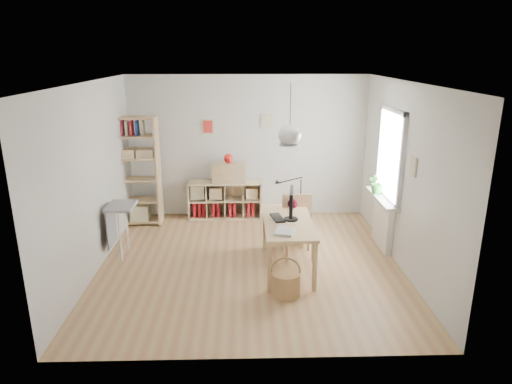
{
  "coord_description": "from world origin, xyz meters",
  "views": [
    {
      "loc": [
        -0.09,
        -6.32,
        3.1
      ],
      "look_at": [
        0.1,
        0.3,
        1.05
      ],
      "focal_mm": 32.0,
      "sensor_mm": 36.0,
      "label": 1
    }
  ],
  "objects_px": {
    "cube_shelf": "(224,202)",
    "chair": "(298,222)",
    "desk": "(288,227)",
    "drawer_chest": "(229,173)",
    "tall_bookshelf": "(137,167)",
    "storage_chest": "(295,228)",
    "monitor": "(291,203)"
  },
  "relations": [
    {
      "from": "chair",
      "to": "drawer_chest",
      "type": "bearing_deg",
      "value": 120.98
    },
    {
      "from": "cube_shelf",
      "to": "tall_bookshelf",
      "type": "relative_size",
      "value": 0.7
    },
    {
      "from": "cube_shelf",
      "to": "monitor",
      "type": "bearing_deg",
      "value": -63.94
    },
    {
      "from": "tall_bookshelf",
      "to": "drawer_chest",
      "type": "height_order",
      "value": "tall_bookshelf"
    },
    {
      "from": "chair",
      "to": "drawer_chest",
      "type": "relative_size",
      "value": 1.52
    },
    {
      "from": "chair",
      "to": "monitor",
      "type": "distance_m",
      "value": 0.64
    },
    {
      "from": "cube_shelf",
      "to": "monitor",
      "type": "distance_m",
      "value": 2.54
    },
    {
      "from": "cube_shelf",
      "to": "tall_bookshelf",
      "type": "bearing_deg",
      "value": -169.81
    },
    {
      "from": "desk",
      "to": "storage_chest",
      "type": "distance_m",
      "value": 1.26
    },
    {
      "from": "storage_chest",
      "to": "drawer_chest",
      "type": "bearing_deg",
      "value": 139.54
    },
    {
      "from": "chair",
      "to": "storage_chest",
      "type": "xyz_separation_m",
      "value": [
        0.04,
        0.68,
        -0.37
      ]
    },
    {
      "from": "drawer_chest",
      "to": "storage_chest",
      "type": "bearing_deg",
      "value": -38.7
    },
    {
      "from": "desk",
      "to": "tall_bookshelf",
      "type": "xyz_separation_m",
      "value": [
        -2.59,
        1.95,
        0.43
      ]
    },
    {
      "from": "desk",
      "to": "cube_shelf",
      "type": "distance_m",
      "value": 2.48
    },
    {
      "from": "desk",
      "to": "tall_bookshelf",
      "type": "distance_m",
      "value": 3.27
    },
    {
      "from": "desk",
      "to": "cube_shelf",
      "type": "xyz_separation_m",
      "value": [
        -1.02,
        2.23,
        -0.36
      ]
    },
    {
      "from": "cube_shelf",
      "to": "drawer_chest",
      "type": "bearing_deg",
      "value": -20.21
    },
    {
      "from": "cube_shelf",
      "to": "chair",
      "type": "relative_size",
      "value": 1.46
    },
    {
      "from": "tall_bookshelf",
      "to": "drawer_chest",
      "type": "relative_size",
      "value": 3.16
    },
    {
      "from": "chair",
      "to": "drawer_chest",
      "type": "distance_m",
      "value": 2.09
    },
    {
      "from": "cube_shelf",
      "to": "storage_chest",
      "type": "relative_size",
      "value": 2.37
    },
    {
      "from": "desk",
      "to": "drawer_chest",
      "type": "relative_size",
      "value": 2.37
    },
    {
      "from": "drawer_chest",
      "to": "monitor",
      "type": "bearing_deg",
      "value": -62.37
    },
    {
      "from": "storage_chest",
      "to": "monitor",
      "type": "distance_m",
      "value": 1.39
    },
    {
      "from": "monitor",
      "to": "desk",
      "type": "bearing_deg",
      "value": -132.45
    },
    {
      "from": "desk",
      "to": "drawer_chest",
      "type": "bearing_deg",
      "value": 112.57
    },
    {
      "from": "cube_shelf",
      "to": "tall_bookshelf",
      "type": "distance_m",
      "value": 1.77
    },
    {
      "from": "storage_chest",
      "to": "drawer_chest",
      "type": "relative_size",
      "value": 0.94
    },
    {
      "from": "cube_shelf",
      "to": "tall_bookshelf",
      "type": "xyz_separation_m",
      "value": [
        -1.56,
        -0.28,
        0.79
      ]
    },
    {
      "from": "desk",
      "to": "cube_shelf",
      "type": "relative_size",
      "value": 1.07
    },
    {
      "from": "cube_shelf",
      "to": "monitor",
      "type": "height_order",
      "value": "monitor"
    },
    {
      "from": "chair",
      "to": "storage_chest",
      "type": "relative_size",
      "value": 1.62
    }
  ]
}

